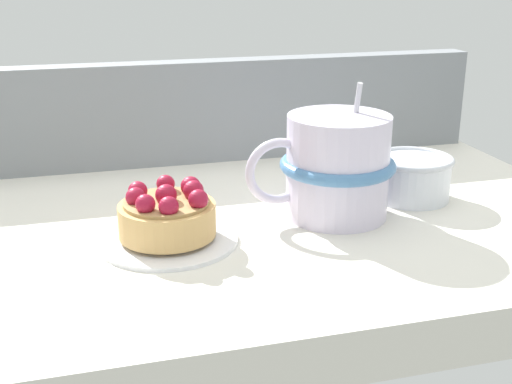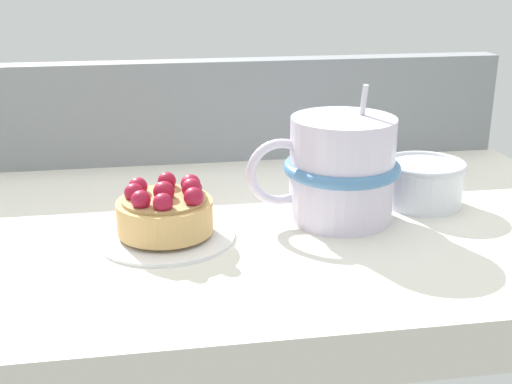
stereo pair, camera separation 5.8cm
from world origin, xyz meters
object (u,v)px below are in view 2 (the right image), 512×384
object	(u,v)px
coffee_mug	(340,169)
sugar_bowl	(424,181)
dessert_plate	(166,235)
raspberry_tart	(165,210)

from	to	relation	value
coffee_mug	sugar_bowl	bearing A→B (deg)	14.39
dessert_plate	raspberry_tart	distance (cm)	2.21
raspberry_tart	coffee_mug	xyz separation A→B (cm)	(15.72, 2.05, 2.23)
sugar_bowl	coffee_mug	bearing A→B (deg)	-165.61
raspberry_tart	sugar_bowl	world-z (taller)	raspberry_tart
coffee_mug	dessert_plate	bearing A→B (deg)	-172.50
dessert_plate	coffee_mug	bearing A→B (deg)	7.50
dessert_plate	raspberry_tart	world-z (taller)	raspberry_tart
dessert_plate	coffee_mug	xyz separation A→B (cm)	(15.75, 2.07, 4.43)
dessert_plate	sugar_bowl	distance (cm)	25.32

